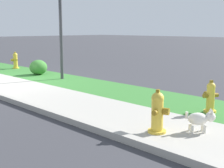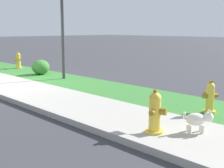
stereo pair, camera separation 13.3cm
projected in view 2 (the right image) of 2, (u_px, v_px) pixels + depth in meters
name	position (u px, v px, depth m)	size (l,w,h in m)	color
ground_plane	(1.00, 82.00, 10.33)	(120.00, 120.00, 0.00)	#38383D
sidewalk_pavement	(1.00, 82.00, 10.33)	(18.00, 1.87, 0.01)	#ADA89E
grass_verge	(50.00, 77.00, 11.59)	(18.00, 1.85, 0.01)	#387A33
fire_hydrant_at_driveway	(210.00, 97.00, 6.54)	(0.32, 0.35, 0.69)	gold
fire_hydrant_mid_block	(18.00, 60.00, 13.96)	(0.37, 0.34, 0.75)	gold
fire_hydrant_by_grass_verge	(155.00, 112.00, 5.24)	(0.37, 0.39, 0.76)	gold
small_white_dog	(198.00, 119.00, 5.28)	(0.43, 0.43, 0.42)	silver
shrub_bush_near_lamp	(41.00, 67.00, 12.09)	(0.68, 0.68, 0.57)	#3D7F33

